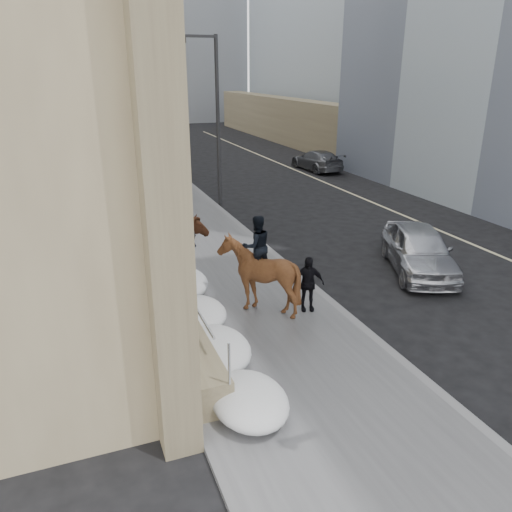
{
  "coord_description": "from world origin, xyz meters",
  "views": [
    {
      "loc": [
        -4.2,
        -9.69,
        6.55
      ],
      "look_at": [
        0.39,
        2.31,
        1.7
      ],
      "focal_mm": 35.0,
      "sensor_mm": 36.0,
      "label": 1
    }
  ],
  "objects": [
    {
      "name": "pedestrian",
      "position": [
        1.69,
        1.69,
        0.92
      ],
      "size": [
        1.01,
        0.63,
        1.6
      ],
      "primitive_type": "imported",
      "rotation": [
        0.0,
        0.0,
        -0.28
      ],
      "color": "black",
      "rests_on": "sidewalk"
    },
    {
      "name": "lane_line",
      "position": [
        10.5,
        10.0,
        0.01
      ],
      "size": [
        0.15,
        70.0,
        0.01
      ],
      "primitive_type": "cube",
      "color": "#BFB78C",
      "rests_on": "ground"
    },
    {
      "name": "car_grey",
      "position": [
        11.84,
        20.67,
        0.68
      ],
      "size": [
        2.17,
        4.78,
        1.36
      ],
      "primitive_type": "imported",
      "rotation": [
        0.0,
        0.0,
        3.2
      ],
      "color": "#595B60",
      "rests_on": "ground"
    },
    {
      "name": "snow_bank",
      "position": [
        -1.42,
        8.11,
        0.47
      ],
      "size": [
        1.7,
        18.1,
        0.76
      ],
      "color": "silver",
      "rests_on": "sidewalk"
    },
    {
      "name": "mounted_horse_left",
      "position": [
        -1.37,
        3.53,
        1.31
      ],
      "size": [
        2.14,
        2.97,
        2.8
      ],
      "rotation": [
        0.0,
        0.0,
        2.77
      ],
      "color": "#422314",
      "rests_on": "sidewalk"
    },
    {
      "name": "streetlight_far",
      "position": [
        2.74,
        34.0,
        4.58
      ],
      "size": [
        1.71,
        0.24,
        8.0
      ],
      "color": "#2D2D30",
      "rests_on": "ground"
    },
    {
      "name": "sidewalk",
      "position": [
        0.0,
        10.0,
        0.06
      ],
      "size": [
        5.0,
        80.0,
        0.12
      ],
      "primitive_type": "cube",
      "color": "#4E4E51",
      "rests_on": "ground"
    },
    {
      "name": "bg_building_far",
      "position": [
        -6.0,
        72.0,
        10.0
      ],
      "size": [
        24.0,
        12.0,
        20.0
      ],
      "primitive_type": "cube",
      "color": "gray",
      "rests_on": "ground"
    },
    {
      "name": "car_silver",
      "position": [
        6.65,
        3.2,
        0.79
      ],
      "size": [
        3.52,
        5.0,
        1.58
      ],
      "primitive_type": "imported",
      "rotation": [
        0.0,
        0.0,
        -0.4
      ],
      "color": "#B9BAC1",
      "rests_on": "ground"
    },
    {
      "name": "far_podium",
      "position": [
        15.5,
        10.0,
        2.0
      ],
      "size": [
        2.0,
        80.0,
        4.0
      ],
      "primitive_type": "cube",
      "color": "#716349",
      "rests_on": "ground"
    },
    {
      "name": "ground",
      "position": [
        0.0,
        0.0,
        0.0
      ],
      "size": [
        140.0,
        140.0,
        0.0
      ],
      "primitive_type": "plane",
      "color": "black",
      "rests_on": "ground"
    },
    {
      "name": "traffic_signal",
      "position": [
        2.07,
        22.0,
        4.0
      ],
      "size": [
        4.1,
        0.22,
        6.0
      ],
      "color": "#2D2D30",
      "rests_on": "ground"
    },
    {
      "name": "streetlight_mid",
      "position": [
        2.74,
        14.0,
        4.58
      ],
      "size": [
        1.71,
        0.24,
        8.0
      ],
      "color": "#2D2D30",
      "rests_on": "ground"
    },
    {
      "name": "curb",
      "position": [
        2.62,
        10.0,
        0.06
      ],
      "size": [
        0.24,
        80.0,
        0.12
      ],
      "primitive_type": "cube",
      "color": "slate",
      "rests_on": "ground"
    },
    {
      "name": "bg_building_mid",
      "position": [
        4.0,
        60.0,
        14.0
      ],
      "size": [
        30.0,
        12.0,
        28.0
      ],
      "primitive_type": "cube",
      "color": "slate",
      "rests_on": "ground"
    },
    {
      "name": "limestone_building",
      "position": [
        -5.26,
        19.96,
        8.9
      ],
      "size": [
        6.1,
        44.0,
        18.0
      ],
      "color": "#978563",
      "rests_on": "ground"
    },
    {
      "name": "mounted_horse_right",
      "position": [
        0.41,
        2.18,
        1.29
      ],
      "size": [
        1.86,
        2.06,
        2.73
      ],
      "rotation": [
        0.0,
        0.0,
        3.2
      ],
      "color": "#4B2A15",
      "rests_on": "sidewalk"
    }
  ]
}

